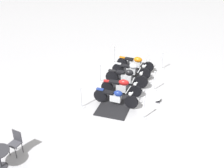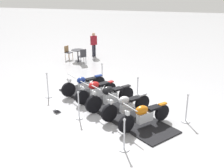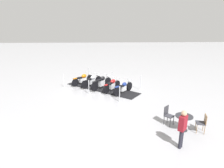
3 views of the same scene
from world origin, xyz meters
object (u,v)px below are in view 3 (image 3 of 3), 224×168
(motorcycle_black, at_px, (102,82))
(stanchion_right_rear, at_px, (89,76))
(info_placard, at_px, (125,84))
(motorcycle_chrome, at_px, (92,80))
(cafe_chair_near_table, at_px, (168,114))
(bystander_person, at_px, (183,126))
(stanchion_right_mid, at_px, (112,80))
(cafe_chair_across_table, at_px, (202,122))
(stanchion_left_front, at_px, (120,97))
(motorcycle_navy, at_px, (124,87))
(motorcycle_copper, at_px, (83,79))
(cafe_table, at_px, (184,119))
(stanchion_left_mid, at_px, (89,90))
(motorcycle_maroon, at_px, (112,85))
(stanchion_right_front, at_px, (141,85))
(stanchion_left_rear, at_px, (64,83))

(motorcycle_black, relative_size, stanchion_right_rear, 1.77)
(info_placard, bearing_deg, motorcycle_chrome, -137.51)
(cafe_chair_near_table, height_order, bystander_person, bystander_person)
(stanchion_right_mid, xyz_separation_m, cafe_chair_near_table, (2.45, -6.99, 0.15))
(stanchion_right_mid, distance_m, info_placard, 1.16)
(cafe_chair_across_table, bearing_deg, info_placard, -53.92)
(cafe_chair_across_table, bearing_deg, cafe_chair_near_table, -15.59)
(stanchion_right_rear, bearing_deg, stanchion_left_front, -67.00)
(motorcycle_black, height_order, stanchion_right_rear, stanchion_right_rear)
(motorcycle_black, height_order, info_placard, motorcycle_black)
(motorcycle_navy, distance_m, motorcycle_copper, 3.98)
(cafe_table, bearing_deg, stanchion_left_mid, 132.62)
(motorcycle_maroon, bearing_deg, stanchion_right_front, -49.29)
(motorcycle_navy, bearing_deg, motorcycle_copper, 93.09)
(stanchion_left_mid, distance_m, bystander_person, 7.83)
(stanchion_left_rear, height_order, cafe_table, stanchion_left_rear)
(motorcycle_navy, height_order, motorcycle_maroon, motorcycle_navy)
(stanchion_right_front, height_order, bystander_person, bystander_person)
(cafe_table, distance_m, cafe_chair_across_table, 0.82)
(motorcycle_navy, distance_m, motorcycle_maroon, 1.00)
(motorcycle_copper, bearing_deg, stanchion_right_front, -68.03)
(stanchion_left_rear, xyz_separation_m, cafe_chair_across_table, (7.69, -7.06, 0.18))
(motorcycle_maroon, relative_size, cafe_chair_across_table, 1.97)
(stanchion_right_mid, bearing_deg, stanchion_left_front, -86.04)
(motorcycle_copper, xyz_separation_m, stanchion_left_front, (2.73, -4.02, -0.15))
(motorcycle_maroon, xyz_separation_m, motorcycle_black, (-0.79, 0.60, 0.03))
(motorcycle_black, bearing_deg, bystander_person, -118.37)
(motorcycle_navy, bearing_deg, cafe_table, -115.33)
(motorcycle_navy, bearing_deg, cafe_chair_across_table, -109.60)
(motorcycle_copper, relative_size, stanchion_right_mid, 1.58)
(motorcycle_copper, bearing_deg, info_placard, -53.98)
(stanchion_left_rear, xyz_separation_m, info_placard, (4.96, 0.46, -0.29))
(motorcycle_chrome, distance_m, cafe_chair_across_table, 9.10)
(motorcycle_black, xyz_separation_m, motorcycle_copper, (-1.57, 1.22, -0.03))
(stanchion_right_mid, xyz_separation_m, cafe_chair_across_table, (3.79, -7.83, 0.12))
(stanchion_left_rear, bearing_deg, motorcycle_black, -7.45)
(stanchion_left_front, bearing_deg, stanchion_left_mid, 142.55)
(motorcycle_black, distance_m, stanchion_left_front, 3.04)
(stanchion_left_mid, relative_size, cafe_table, 1.28)
(stanchion_left_mid, xyz_separation_m, info_placard, (2.88, 2.05, -0.29))
(motorcycle_navy, xyz_separation_m, stanchion_left_front, (-0.42, -1.59, -0.13))
(stanchion_left_rear, bearing_deg, stanchion_left_mid, -37.45)
(stanchion_right_mid, bearing_deg, stanchion_left_rear, -168.85)
(stanchion_right_mid, distance_m, cafe_chair_across_table, 8.70)
(stanchion_right_rear, bearing_deg, bystander_person, -67.16)
(stanchion_right_mid, bearing_deg, cafe_chair_near_table, -70.72)
(stanchion_left_front, bearing_deg, motorcycle_copper, 124.18)
(stanchion_left_rear, distance_m, info_placard, 4.99)
(stanchion_right_front, bearing_deg, motorcycle_chrome, 164.48)
(motorcycle_black, xyz_separation_m, cafe_chair_near_table, (3.33, -5.83, 0.03))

